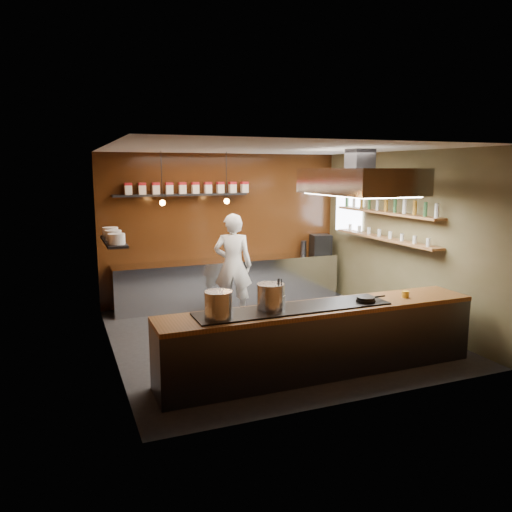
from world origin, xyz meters
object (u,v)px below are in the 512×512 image
extractor_hood (359,181)px  chef (233,265)px  espresso_machine (321,244)px  stockpot_large (218,305)px  stockpot_small (271,297)px

extractor_hood → chef: (-1.52, 1.71, -1.55)m
espresso_machine → extractor_hood: bearing=-96.9°
espresso_machine → stockpot_large: bearing=-122.2°
stockpot_large → stockpot_small: stockpot_small is taller
stockpot_large → stockpot_small: bearing=9.0°
extractor_hood → espresso_machine: (0.80, 2.62, -1.41)m
stockpot_large → chef: size_ratio=0.18×
espresso_machine → chef: size_ratio=0.21×
chef → extractor_hood: bearing=153.6°
stockpot_small → chef: 2.91m
stockpot_small → espresso_machine: (2.81, 3.77, -0.00)m
stockpot_large → espresso_machine: 5.25m
extractor_hood → chef: 2.77m
espresso_machine → chef: bearing=-148.5°
stockpot_small → chef: (0.49, 2.87, -0.15)m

